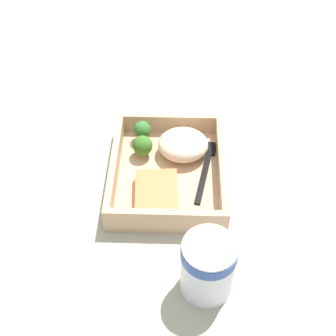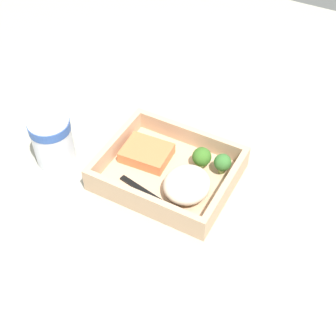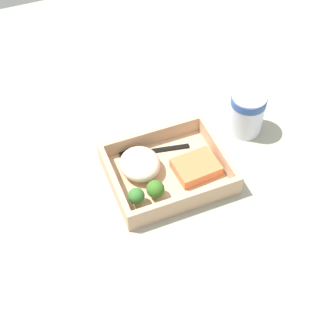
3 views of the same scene
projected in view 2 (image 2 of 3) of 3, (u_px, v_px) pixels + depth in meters
The scene contains 9 objects.
ground_plane at pixel (168, 181), 92.07cm from camera, with size 160.00×160.00×2.00cm, color #9F9D8C.
takeout_tray at pixel (168, 175), 90.90cm from camera, with size 25.11×20.54×1.20cm, color tan.
tray_rim at pixel (168, 166), 89.04cm from camera, with size 25.11×20.54×3.88cm.
salmon_fillet at pixel (147, 153), 92.53cm from camera, with size 9.23×7.34×2.39cm, color #DC7342.
mashed_potatoes at pixel (187, 185), 85.43cm from camera, with size 8.64×9.45×4.63cm, color beige.
broccoli_floret_1 at pixel (202, 157), 90.13cm from camera, with size 3.77×3.77×4.35cm.
broccoli_floret_2 at pixel (223, 163), 88.84cm from camera, with size 3.38×3.38×4.37cm.
fork at pixel (158, 200), 85.61cm from camera, with size 15.82×4.65×0.44cm.
paper_cup at pixel (52, 139), 90.32cm from camera, with size 8.02×8.02×10.50cm.
Camera 2 is at (28.79, -53.59, 68.16)cm, focal length 50.00 mm.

